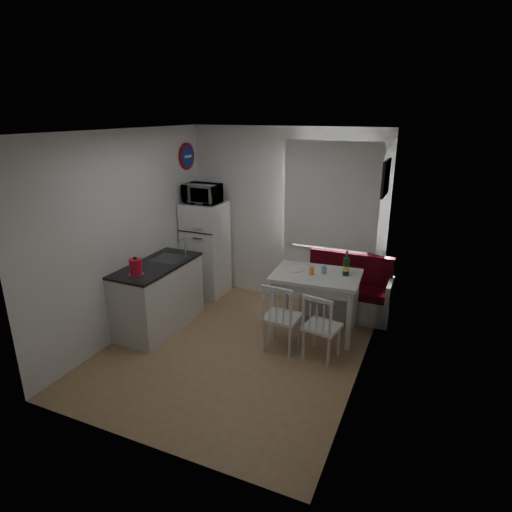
% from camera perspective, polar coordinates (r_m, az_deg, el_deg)
% --- Properties ---
extents(floor, '(3.00, 3.50, 0.02)m').
position_cam_1_polar(floor, '(5.42, -2.90, -12.31)').
color(floor, '#9F7654').
rests_on(floor, ground).
extents(ceiling, '(3.00, 3.50, 0.02)m').
position_cam_1_polar(ceiling, '(4.65, -3.44, 16.32)').
color(ceiling, white).
rests_on(ceiling, wall_back).
extents(wall_back, '(3.00, 0.02, 2.60)m').
position_cam_1_polar(wall_back, '(6.43, 3.89, 5.28)').
color(wall_back, white).
rests_on(wall_back, floor).
extents(wall_front, '(3.00, 0.02, 2.60)m').
position_cam_1_polar(wall_front, '(3.52, -16.12, -7.21)').
color(wall_front, white).
rests_on(wall_front, floor).
extents(wall_left, '(0.02, 3.50, 2.60)m').
position_cam_1_polar(wall_left, '(5.69, -16.79, 2.71)').
color(wall_left, white).
rests_on(wall_left, floor).
extents(wall_right, '(0.02, 3.50, 2.60)m').
position_cam_1_polar(wall_right, '(4.44, 14.43, -1.53)').
color(wall_right, white).
rests_on(wall_right, floor).
extents(window, '(1.22, 0.06, 1.47)m').
position_cam_1_polar(window, '(6.14, 10.06, 7.49)').
color(window, silver).
rests_on(window, wall_back).
extents(curtain, '(1.35, 0.02, 1.50)m').
position_cam_1_polar(curtain, '(6.06, 9.93, 7.84)').
color(curtain, white).
rests_on(curtain, wall_back).
extents(kitchen_counter, '(0.62, 1.32, 1.16)m').
position_cam_1_polar(kitchen_counter, '(5.90, -12.81, -5.09)').
color(kitchen_counter, silver).
rests_on(kitchen_counter, floor).
extents(wall_sign, '(0.03, 0.40, 0.40)m').
position_cam_1_polar(wall_sign, '(6.67, -9.15, 12.99)').
color(wall_sign, navy).
rests_on(wall_sign, wall_left).
extents(picture_frame, '(0.04, 0.52, 0.42)m').
position_cam_1_polar(picture_frame, '(5.33, 16.88, 9.93)').
color(picture_frame, black).
rests_on(picture_frame, wall_right).
extents(bench, '(1.24, 0.48, 0.89)m').
position_cam_1_polar(bench, '(6.27, 11.98, -5.19)').
color(bench, silver).
rests_on(bench, floor).
extents(dining_table, '(1.15, 0.85, 0.82)m').
position_cam_1_polar(dining_table, '(5.55, 8.03, -3.26)').
color(dining_table, silver).
rests_on(dining_table, floor).
extents(chair_left, '(0.43, 0.41, 0.47)m').
position_cam_1_polar(chair_left, '(5.12, 3.17, -7.36)').
color(chair_left, silver).
rests_on(chair_left, floor).
extents(chair_right, '(0.45, 0.43, 0.45)m').
position_cam_1_polar(chair_right, '(5.01, 8.60, -8.58)').
color(chair_right, silver).
rests_on(chair_right, floor).
extents(fridge, '(0.59, 0.59, 1.48)m').
position_cam_1_polar(fridge, '(6.76, -6.69, 0.94)').
color(fridge, white).
rests_on(fridge, floor).
extents(microwave, '(0.53, 0.36, 0.29)m').
position_cam_1_polar(microwave, '(6.50, -7.21, 8.26)').
color(microwave, white).
rests_on(microwave, fridge).
extents(kettle, '(0.18, 0.18, 0.24)m').
position_cam_1_polar(kettle, '(5.33, -15.74, -1.43)').
color(kettle, red).
rests_on(kettle, kitchen_counter).
extents(wine_bottle, '(0.08, 0.08, 0.32)m').
position_cam_1_polar(wine_bottle, '(5.48, 11.96, -0.94)').
color(wine_bottle, '#11381B').
rests_on(wine_bottle, dining_table).
extents(drinking_glass_orange, '(0.06, 0.06, 0.10)m').
position_cam_1_polar(drinking_glass_orange, '(5.47, 7.45, -2.00)').
color(drinking_glass_orange, orange).
rests_on(drinking_glass_orange, dining_table).
extents(drinking_glass_blue, '(0.06, 0.06, 0.11)m').
position_cam_1_polar(drinking_glass_blue, '(5.53, 9.04, -1.80)').
color(drinking_glass_blue, '#769CC8').
rests_on(drinking_glass_blue, dining_table).
extents(plate, '(0.22, 0.22, 0.02)m').
position_cam_1_polar(plate, '(5.61, 5.19, -1.79)').
color(plate, white).
rests_on(plate, dining_table).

